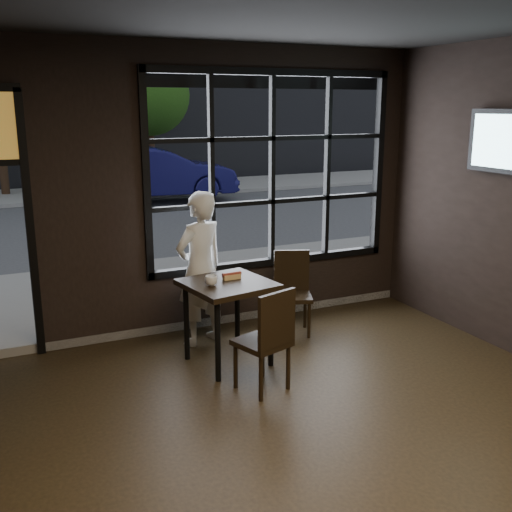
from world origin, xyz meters
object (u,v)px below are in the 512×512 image
cafe_table (228,322)px  chair_near (262,339)px  man (200,269)px  navy_car (157,174)px

cafe_table → chair_near: size_ratio=0.88×
cafe_table → chair_near: bearing=-94.9°
man → navy_car: (2.20, 9.64, -0.06)m
cafe_table → navy_car: bearing=68.2°
man → navy_car: man is taller
man → navy_car: 9.89m
cafe_table → chair_near: 0.67m
cafe_table → navy_car: 10.49m
chair_near → man: man is taller
chair_near → navy_car: navy_car is taller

